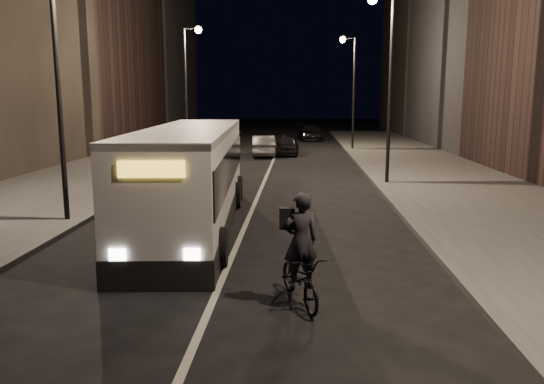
# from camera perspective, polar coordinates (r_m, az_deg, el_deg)

# --- Properties ---
(ground) EXTENTS (180.00, 180.00, 0.00)m
(ground) POSITION_cam_1_polar(r_m,az_deg,el_deg) (12.58, -4.79, -8.01)
(ground) COLOR black
(ground) RESTS_ON ground
(sidewalk_right) EXTENTS (7.00, 70.00, 0.16)m
(sidewalk_right) POSITION_cam_1_polar(r_m,az_deg,el_deg) (27.00, 17.64, 1.49)
(sidewalk_right) COLOR #3B3B38
(sidewalk_right) RESTS_ON ground
(sidewalk_left) EXTENTS (7.00, 70.00, 0.16)m
(sidewalk_left) POSITION_cam_1_polar(r_m,az_deg,el_deg) (28.03, -18.30, 1.75)
(sidewalk_left) COLOR #3B3B38
(sidewalk_left) RESTS_ON ground
(building_row_right) EXTENTS (8.00, 61.00, 21.00)m
(building_row_right) POSITION_cam_1_polar(r_m,az_deg,el_deg) (42.39, 24.00, 18.22)
(building_row_right) COLOR black
(building_row_right) RESTS_ON ground
(building_row_left) EXTENTS (8.00, 61.00, 22.00)m
(building_row_left) POSITION_cam_1_polar(r_m,az_deg,el_deg) (44.61, -21.54, 18.59)
(building_row_left) COLOR black
(building_row_left) RESTS_ON ground
(streetlight_right_mid) EXTENTS (1.20, 0.44, 8.12)m
(streetlight_right_mid) POSITION_cam_1_polar(r_m,az_deg,el_deg) (24.17, 12.06, 13.35)
(streetlight_right_mid) COLOR black
(streetlight_right_mid) RESTS_ON sidewalk_right
(streetlight_right_far) EXTENTS (1.20, 0.44, 8.12)m
(streetlight_right_far) POSITION_cam_1_polar(r_m,az_deg,el_deg) (40.04, 8.45, 12.09)
(streetlight_right_far) COLOR black
(streetlight_right_far) RESTS_ON sidewalk_right
(streetlight_left_near) EXTENTS (1.20, 0.44, 8.12)m
(streetlight_left_near) POSITION_cam_1_polar(r_m,az_deg,el_deg) (17.38, -21.43, 14.24)
(streetlight_left_near) COLOR black
(streetlight_left_near) RESTS_ON sidewalk_left
(streetlight_left_far) EXTENTS (1.20, 0.44, 8.12)m
(streetlight_left_far) POSITION_cam_1_polar(r_m,az_deg,el_deg) (34.59, -8.88, 12.40)
(streetlight_left_far) COLOR black
(streetlight_left_far) RESTS_ON sidewalk_left
(city_bus) EXTENTS (3.21, 11.39, 3.04)m
(city_bus) POSITION_cam_1_polar(r_m,az_deg,el_deg) (16.24, -8.62, 2.02)
(city_bus) COLOR silver
(city_bus) RESTS_ON ground
(cyclist_on_bicycle) EXTENTS (1.27, 2.03, 2.21)m
(cyclist_on_bicycle) POSITION_cam_1_polar(r_m,az_deg,el_deg) (10.15, 3.05, -8.10)
(cyclist_on_bicycle) COLOR black
(cyclist_on_bicycle) RESTS_ON ground
(car_near) EXTENTS (1.64, 3.85, 1.30)m
(car_near) POSITION_cam_1_polar(r_m,az_deg,el_deg) (36.75, 1.65, 5.02)
(car_near) COLOR black
(car_near) RESTS_ON ground
(car_mid) EXTENTS (1.88, 4.37, 1.40)m
(car_mid) POSITION_cam_1_polar(r_m,az_deg,el_deg) (35.97, -0.94, 4.99)
(car_mid) COLOR #3D3E40
(car_mid) RESTS_ON ground
(car_far) EXTENTS (2.65, 5.14, 1.43)m
(car_far) POSITION_cam_1_polar(r_m,az_deg,el_deg) (49.92, 4.14, 6.42)
(car_far) COLOR black
(car_far) RESTS_ON ground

